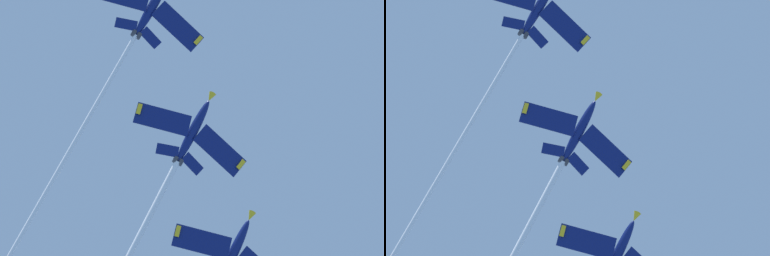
# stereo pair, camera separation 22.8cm
# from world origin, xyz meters

# --- Properties ---
(jet_lead) EXTENTS (46.08, 26.12, 27.24)m
(jet_lead) POSITION_xyz_m (16.52, 18.52, 142.14)
(jet_lead) COLOR navy
(jet_second) EXTENTS (45.99, 26.26, 27.22)m
(jet_second) POSITION_xyz_m (26.25, -2.61, 133.84)
(jet_second) COLOR navy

